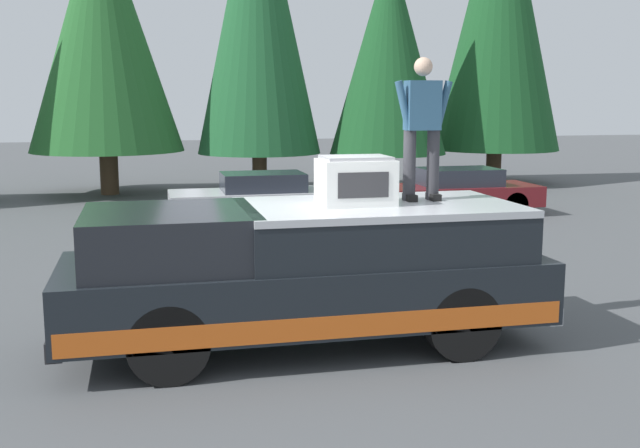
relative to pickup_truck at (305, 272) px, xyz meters
name	(u,v)px	position (x,y,z in m)	size (l,w,h in m)	color
ground_plane	(304,348)	(-0.12, 0.05, -0.87)	(90.00, 90.00, 0.00)	#4C4F51
pickup_truck	(305,272)	(0.00, 0.00, 0.00)	(2.01, 5.54, 1.65)	black
compressor_unit	(356,181)	(0.00, -0.60, 1.05)	(0.65, 0.84, 0.56)	silver
person_on_truck_bed	(422,125)	(0.18, -1.46, 1.68)	(0.29, 0.72, 1.69)	#333338
parked_car_maroon	(456,192)	(9.01, -5.74, -0.29)	(1.64, 4.10, 1.16)	maroon
parked_car_silver	(260,198)	(8.97, -0.83, -0.29)	(1.64, 4.10, 1.16)	silver
conifer_far_left	(499,8)	(15.36, -9.85, 4.91)	(4.23, 4.23, 10.44)	#4C3826
conifer_left	(389,51)	(14.23, -5.67, 3.40)	(3.61, 3.61, 7.42)	#4C3826
conifer_center_left	(257,7)	(15.03, -1.76, 4.70)	(3.79, 3.79, 9.98)	#4C3826
conifer_center_right	(103,29)	(15.20, 2.78, 3.99)	(4.51, 4.51, 8.45)	#4C3826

